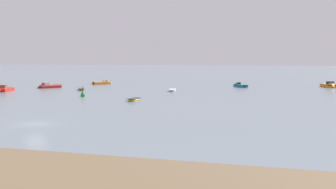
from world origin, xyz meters
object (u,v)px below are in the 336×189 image
object	(u,v)px
rowboat_moored_4	(172,90)
motorboat_moored_4	(330,86)
rowboat_moored_1	(81,89)
channel_buoy	(83,94)
motorboat_moored_0	(4,90)
rowboat_moored_0	(134,100)
motorboat_moored_5	(47,87)
motorboat_moored_1	(104,83)
motorboat_moored_3	(239,86)

from	to	relation	value
rowboat_moored_4	motorboat_moored_4	bearing A→B (deg)	112.20
rowboat_moored_1	channel_buoy	world-z (taller)	channel_buoy
motorboat_moored_0	rowboat_moored_4	distance (m)	40.18
rowboat_moored_0	channel_buoy	distance (m)	13.73
rowboat_moored_0	motorboat_moored_5	xyz separation A→B (m)	(-34.09, 24.11, 0.18)
motorboat_moored_0	channel_buoy	xyz separation A→B (m)	(24.28, -6.33, 0.10)
channel_buoy	motorboat_moored_4	bearing A→B (deg)	40.04
rowboat_moored_0	rowboat_moored_4	bearing A→B (deg)	0.05
rowboat_moored_4	motorboat_moored_4	size ratio (longest dim) A/B	0.67
motorboat_moored_0	motorboat_moored_5	world-z (taller)	motorboat_moored_5
rowboat_moored_4	motorboat_moored_5	xyz separation A→B (m)	(-35.02, 0.90, 0.18)
rowboat_moored_4	motorboat_moored_4	distance (m)	44.81
motorboat_moored_0	rowboat_moored_1	xyz separation A→B (m)	(15.62, 9.09, -0.19)
motorboat_moored_1	motorboat_moored_3	xyz separation A→B (m)	(41.19, -0.61, -0.02)
rowboat_moored_0	motorboat_moored_1	bearing A→B (deg)	33.74
rowboat_moored_1	motorboat_moored_0	bearing A→B (deg)	85.17
motorboat_moored_0	rowboat_moored_4	bearing A→B (deg)	94.19
rowboat_moored_1	motorboat_moored_4	xyz separation A→B (m)	(60.13, 27.83, 0.20)
motorboat_moored_5	channel_buoy	size ratio (longest dim) A/B	2.82
rowboat_moored_0	rowboat_moored_1	bearing A→B (deg)	49.84
rowboat_moored_4	motorboat_moored_5	bearing A→B (deg)	-102.34
motorboat_moored_1	rowboat_moored_4	bearing A→B (deg)	-88.61
rowboat_moored_0	rowboat_moored_1	distance (m)	29.37
rowboat_moored_4	motorboat_moored_4	world-z (taller)	motorboat_moored_4
rowboat_moored_0	channel_buoy	xyz separation A→B (m)	(-12.99, 4.43, 0.28)
motorboat_moored_0	motorboat_moored_1	distance (m)	34.48
motorboat_moored_1	rowboat_moored_1	bearing A→B (deg)	-130.44
motorboat_moored_0	motorboat_moored_5	distance (m)	13.73
motorboat_moored_1	rowboat_moored_4	world-z (taller)	motorboat_moored_1
motorboat_moored_1	channel_buoy	xyz separation A→B (m)	(13.58, -39.11, 0.17)
rowboat_moored_4	motorboat_moored_5	size ratio (longest dim) A/B	0.71
motorboat_moored_0	rowboat_moored_1	bearing A→B (deg)	106.32
motorboat_moored_0	motorboat_moored_4	distance (m)	84.27
rowboat_moored_0	rowboat_moored_1	size ratio (longest dim) A/B	1.03
motorboat_moored_4	motorboat_moored_5	xyz separation A→B (m)	(-72.57, -23.56, -0.01)
motorboat_moored_4	motorboat_moored_3	bearing A→B (deg)	-98.12
motorboat_moored_3	motorboat_moored_4	size ratio (longest dim) A/B	0.86
rowboat_moored_0	channel_buoy	world-z (taller)	channel_buoy
motorboat_moored_0	rowboat_moored_4	size ratio (longest dim) A/B	1.46
rowboat_moored_4	motorboat_moored_3	bearing A→B (deg)	134.32
motorboat_moored_1	motorboat_moored_3	bearing A→B (deg)	-53.02
rowboat_moored_0	motorboat_moored_5	distance (m)	41.76
rowboat_moored_1	motorboat_moored_4	bearing A→B (deg)	-100.18
motorboat_moored_0	rowboat_moored_0	bearing A→B (deg)	60.03
motorboat_moored_4	channel_buoy	bearing A→B (deg)	-69.35
motorboat_moored_1	channel_buoy	bearing A→B (deg)	-123.01
motorboat_moored_0	rowboat_moored_4	xyz separation A→B (m)	(38.20, 12.46, -0.18)
motorboat_moored_0	motorboat_moored_3	distance (m)	61.05
channel_buoy	rowboat_moored_4	bearing A→B (deg)	53.47
rowboat_moored_1	motorboat_moored_3	world-z (taller)	motorboat_moored_3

